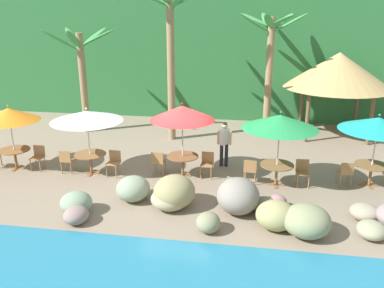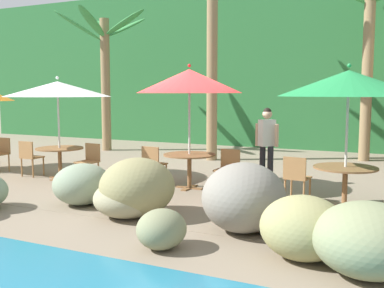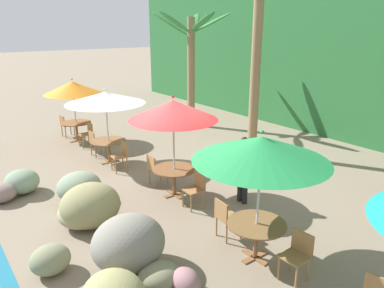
{
  "view_description": "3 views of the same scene",
  "coord_description": "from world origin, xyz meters",
  "px_view_note": "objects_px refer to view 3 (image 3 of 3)",
  "views": [
    {
      "loc": [
        2.52,
        -12.61,
        5.55
      ],
      "look_at": [
        0.42,
        0.45,
        1.07
      ],
      "focal_mm": 37.41,
      "sensor_mm": 36.0,
      "label": 1
    },
    {
      "loc": [
        4.36,
        -8.5,
        2.04
      ],
      "look_at": [
        0.25,
        0.03,
        0.97
      ],
      "focal_mm": 42.99,
      "sensor_mm": 36.0,
      "label": 2
    },
    {
      "loc": [
        7.5,
        -4.77,
        4.22
      ],
      "look_at": [
        0.25,
        0.6,
        1.33
      ],
      "focal_mm": 34.78,
      "sensor_mm": 36.0,
      "label": 3
    }
  ],
  "objects_px": {
    "chair_green_inland": "(225,216)",
    "palm_tree_second": "(259,16)",
    "umbrella_orange": "(73,88)",
    "dining_table_red": "(174,173)",
    "umbrella_green": "(261,149)",
    "waiter_in_white": "(244,165)",
    "palm_tree_nearest": "(191,51)",
    "chair_red_seaward": "(196,187)",
    "chair_orange_inland": "(65,124)",
    "chair_orange_seaward": "(87,133)",
    "chair_green_seaward": "(298,253)",
    "dining_table_orange": "(76,126)",
    "umbrella_red": "(173,110)",
    "umbrella_white": "(105,98)",
    "chair_white_seaward": "(122,154)",
    "chair_red_inland": "(155,168)",
    "chair_white_inland": "(95,142)",
    "dining_table_green": "(256,229)",
    "dining_table_white": "(109,144)"
  },
  "relations": [
    {
      "from": "chair_red_seaward",
      "to": "chair_red_inland",
      "type": "relative_size",
      "value": 1.0
    },
    {
      "from": "umbrella_orange",
      "to": "chair_white_inland",
      "type": "bearing_deg",
      "value": -2.94
    },
    {
      "from": "chair_red_seaward",
      "to": "chair_red_inland",
      "type": "xyz_separation_m",
      "value": [
        -1.7,
        -0.13,
        0.0
      ]
    },
    {
      "from": "umbrella_red",
      "to": "chair_green_inland",
      "type": "height_order",
      "value": "umbrella_red"
    },
    {
      "from": "dining_table_orange",
      "to": "chair_green_seaward",
      "type": "xyz_separation_m",
      "value": [
        10.15,
        0.17,
        -0.1
      ]
    },
    {
      "from": "dining_table_white",
      "to": "dining_table_red",
      "type": "distance_m",
      "value": 3.25
    },
    {
      "from": "chair_red_seaward",
      "to": "palm_tree_nearest",
      "type": "distance_m",
      "value": 8.23
    },
    {
      "from": "chair_red_seaward",
      "to": "chair_green_seaward",
      "type": "height_order",
      "value": "same"
    },
    {
      "from": "umbrella_white",
      "to": "palm_tree_second",
      "type": "bearing_deg",
      "value": 65.21
    },
    {
      "from": "chair_orange_inland",
      "to": "chair_green_seaward",
      "type": "height_order",
      "value": "same"
    },
    {
      "from": "dining_table_white",
      "to": "umbrella_orange",
      "type": "bearing_deg",
      "value": -179.98
    },
    {
      "from": "umbrella_red",
      "to": "chair_red_inland",
      "type": "bearing_deg",
      "value": -175.46
    },
    {
      "from": "umbrella_orange",
      "to": "dining_table_red",
      "type": "xyz_separation_m",
      "value": [
        6.12,
        0.33,
        -1.43
      ]
    },
    {
      "from": "umbrella_orange",
      "to": "palm_tree_nearest",
      "type": "bearing_deg",
      "value": 82.55
    },
    {
      "from": "chair_red_inland",
      "to": "waiter_in_white",
      "type": "distance_m",
      "value": 2.54
    },
    {
      "from": "dining_table_white",
      "to": "waiter_in_white",
      "type": "height_order",
      "value": "waiter_in_white"
    },
    {
      "from": "chair_red_seaward",
      "to": "chair_green_inland",
      "type": "distance_m",
      "value": 1.53
    },
    {
      "from": "chair_red_inland",
      "to": "palm_tree_second",
      "type": "bearing_deg",
      "value": 95.05
    },
    {
      "from": "chair_red_seaward",
      "to": "umbrella_green",
      "type": "xyz_separation_m",
      "value": [
        2.34,
        -0.37,
        1.67
      ]
    },
    {
      "from": "chair_orange_seaward",
      "to": "chair_orange_inland",
      "type": "bearing_deg",
      "value": -171.88
    },
    {
      "from": "umbrella_orange",
      "to": "dining_table_green",
      "type": "distance_m",
      "value": 9.42
    },
    {
      "from": "palm_tree_second",
      "to": "chair_green_seaward",
      "type": "bearing_deg",
      "value": -38.72
    },
    {
      "from": "dining_table_white",
      "to": "waiter_in_white",
      "type": "relative_size",
      "value": 0.65
    },
    {
      "from": "umbrella_red",
      "to": "chair_white_seaward",
      "type": "bearing_deg",
      "value": -172.64
    },
    {
      "from": "umbrella_orange",
      "to": "chair_red_inland",
      "type": "distance_m",
      "value": 5.49
    },
    {
      "from": "umbrella_green",
      "to": "waiter_in_white",
      "type": "xyz_separation_m",
      "value": [
        -1.85,
        1.44,
        -1.2
      ]
    },
    {
      "from": "umbrella_green",
      "to": "palm_tree_nearest",
      "type": "bearing_deg",
      "value": 150.59
    },
    {
      "from": "dining_table_red",
      "to": "chair_red_seaward",
      "type": "xyz_separation_m",
      "value": [
        0.85,
        0.06,
        -0.1
      ]
    },
    {
      "from": "chair_red_seaward",
      "to": "waiter_in_white",
      "type": "distance_m",
      "value": 1.26
    },
    {
      "from": "chair_green_inland",
      "to": "palm_tree_second",
      "type": "distance_m",
      "value": 6.89
    },
    {
      "from": "dining_table_red",
      "to": "dining_table_orange",
      "type": "bearing_deg",
      "value": -176.91
    },
    {
      "from": "chair_white_seaward",
      "to": "dining_table_red",
      "type": "height_order",
      "value": "chair_white_seaward"
    },
    {
      "from": "umbrella_white",
      "to": "palm_tree_nearest",
      "type": "height_order",
      "value": "palm_tree_nearest"
    },
    {
      "from": "palm_tree_nearest",
      "to": "palm_tree_second",
      "type": "height_order",
      "value": "palm_tree_second"
    },
    {
      "from": "chair_orange_inland",
      "to": "dining_table_white",
      "type": "distance_m",
      "value": 3.73
    },
    {
      "from": "chair_orange_seaward",
      "to": "waiter_in_white",
      "type": "relative_size",
      "value": 0.51
    },
    {
      "from": "chair_white_inland",
      "to": "umbrella_green",
      "type": "bearing_deg",
      "value": 0.99
    },
    {
      "from": "dining_table_orange",
      "to": "chair_white_inland",
      "type": "height_order",
      "value": "chair_white_inland"
    },
    {
      "from": "chair_orange_inland",
      "to": "umbrella_white",
      "type": "height_order",
      "value": "umbrella_white"
    },
    {
      "from": "umbrella_white",
      "to": "chair_green_inland",
      "type": "relative_size",
      "value": 2.81
    },
    {
      "from": "dining_table_red",
      "to": "chair_white_seaward",
      "type": "bearing_deg",
      "value": -172.64
    },
    {
      "from": "umbrella_green",
      "to": "chair_green_seaward",
      "type": "distance_m",
      "value": 1.88
    },
    {
      "from": "chair_red_seaward",
      "to": "umbrella_orange",
      "type": "bearing_deg",
      "value": -176.78
    },
    {
      "from": "dining_table_red",
      "to": "chair_red_inland",
      "type": "distance_m",
      "value": 0.86
    },
    {
      "from": "palm_tree_second",
      "to": "waiter_in_white",
      "type": "bearing_deg",
      "value": -48.77
    },
    {
      "from": "chair_orange_inland",
      "to": "dining_table_green",
      "type": "distance_m",
      "value": 10.15
    },
    {
      "from": "umbrella_red",
      "to": "dining_table_red",
      "type": "relative_size",
      "value": 2.38
    },
    {
      "from": "chair_orange_inland",
      "to": "chair_orange_seaward",
      "type": "bearing_deg",
      "value": 8.12
    },
    {
      "from": "palm_tree_nearest",
      "to": "chair_red_seaward",
      "type": "bearing_deg",
      "value": -35.49
    },
    {
      "from": "chair_green_inland",
      "to": "dining_table_orange",
      "type": "bearing_deg",
      "value": -179.92
    }
  ]
}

